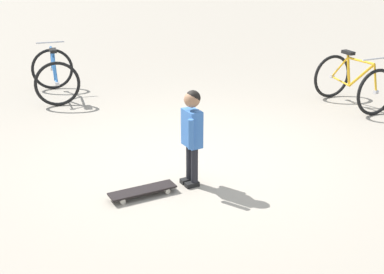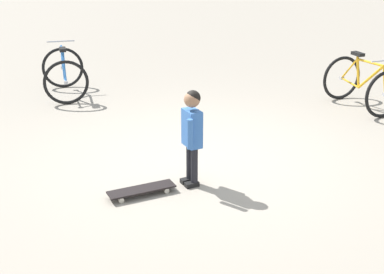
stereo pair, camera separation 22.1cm
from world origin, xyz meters
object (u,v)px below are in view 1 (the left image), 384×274
(skateboard, at_px, (143,191))
(bicycle_near, at_px, (353,82))
(bicycle_mid, at_px, (55,75))
(child_person, at_px, (192,128))

(skateboard, relative_size, bicycle_near, 0.59)
(bicycle_near, xyz_separation_m, bicycle_mid, (-3.03, 3.71, 0.00))
(skateboard, bearing_deg, bicycle_near, 0.86)
(skateboard, bearing_deg, child_person, -16.19)
(child_person, distance_m, skateboard, 0.84)
(bicycle_near, distance_m, bicycle_mid, 4.79)
(child_person, xyz_separation_m, skateboard, (-0.56, 0.16, -0.60))
(skateboard, height_order, bicycle_mid, bicycle_mid)
(child_person, relative_size, bicycle_mid, 0.83)
(child_person, bearing_deg, bicycle_near, 3.47)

